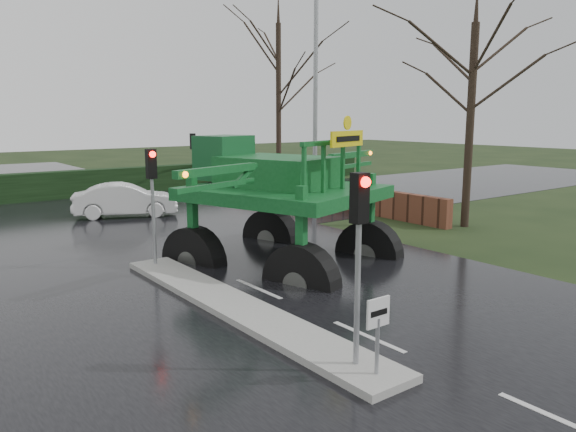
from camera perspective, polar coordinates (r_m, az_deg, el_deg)
ground at (r=11.80m, az=8.12°, el=-12.12°), size 140.00×140.00×0.00m
road_main at (r=19.81m, az=-12.78°, el=-3.09°), size 14.00×80.00×0.02m
road_cross at (r=25.31m, az=-18.38°, el=-0.51°), size 80.00×12.00×0.02m
median_island at (r=13.23m, az=-5.33°, el=-9.18°), size 1.20×10.00×0.16m
hedge_row at (r=32.82m, az=-22.95°, el=2.85°), size 44.00×0.90×1.50m
brick_wall at (r=30.16m, az=0.80°, el=2.79°), size 0.40×20.00×1.20m
keep_left_sign at (r=9.57m, az=9.12°, el=-10.74°), size 0.50×0.07×1.35m
traffic_signal_near at (r=9.48m, az=7.24°, el=-1.24°), size 0.26×0.33×3.52m
traffic_signal_mid at (r=16.59m, az=-13.65°, el=3.41°), size 0.26×0.33×3.52m
traffic_signal_far at (r=31.20m, az=-9.63°, el=6.56°), size 0.26×0.33×3.52m
street_light_right at (r=25.39m, az=2.27°, el=13.59°), size 3.85×0.30×10.00m
tree_right_near at (r=23.65m, az=18.15°, el=11.44°), size 5.60×5.60×9.64m
tree_right_far at (r=35.47m, az=-0.97°, el=13.43°), size 7.00×7.00×12.05m
crop_sprayer at (r=14.78m, az=0.55°, el=3.06°), size 9.52×7.31×5.56m
white_sedan at (r=26.19m, az=-16.12°, el=-0.06°), size 4.75×3.10×1.48m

